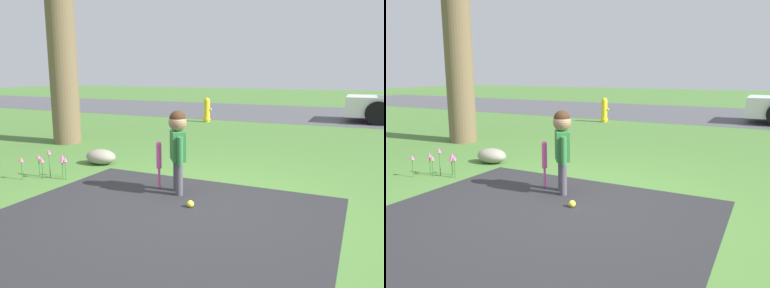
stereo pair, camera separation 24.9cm
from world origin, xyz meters
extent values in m
plane|color=#477533|center=(0.00, 0.00, 0.00)|extent=(60.00, 60.00, 0.00)
cube|color=#4C4C51|center=(0.00, 10.19, 0.00)|extent=(40.00, 6.00, 0.01)
cylinder|color=#4C4751|center=(-0.31, 0.45, 0.20)|extent=(0.09, 0.09, 0.41)
cylinder|color=#4C4751|center=(-0.21, 0.31, 0.20)|extent=(0.09, 0.09, 0.41)
cube|color=#2D7238|center=(-0.26, 0.38, 0.58)|extent=(0.28, 0.31, 0.35)
cylinder|color=#2D7238|center=(-0.36, 0.52, 0.55)|extent=(0.07, 0.07, 0.33)
cylinder|color=#2D7238|center=(-0.16, 0.24, 0.55)|extent=(0.07, 0.07, 0.33)
sphere|color=#997051|center=(-0.26, 0.38, 0.86)|extent=(0.21, 0.21, 0.21)
sphere|color=#382314|center=(-0.26, 0.38, 0.90)|extent=(0.20, 0.20, 0.20)
sphere|color=#E54CA5|center=(-0.57, 0.46, 0.02)|extent=(0.04, 0.04, 0.04)
cylinder|color=#E54CA5|center=(-0.57, 0.46, 0.13)|extent=(0.03, 0.03, 0.26)
cylinder|color=#E54CA5|center=(-0.57, 0.46, 0.41)|extent=(0.06, 0.06, 0.31)
sphere|color=#E54CA5|center=(-0.57, 0.46, 0.57)|extent=(0.06, 0.06, 0.06)
sphere|color=yellow|center=(0.08, 0.00, 0.04)|extent=(0.08, 0.08, 0.08)
cylinder|color=yellow|center=(-2.50, 6.67, 0.32)|extent=(0.17, 0.17, 0.63)
sphere|color=yellow|center=(-2.50, 6.67, 0.63)|extent=(0.16, 0.16, 0.16)
cylinder|color=yellow|center=(-2.50, 6.67, 0.08)|extent=(0.22, 0.22, 0.05)
cylinder|color=yellow|center=(-2.41, 6.67, 0.38)|extent=(0.08, 0.06, 0.06)
cylinder|color=black|center=(2.04, 7.91, 0.33)|extent=(0.66, 0.18, 0.66)
cylinder|color=black|center=(2.03, 9.61, 0.33)|extent=(0.66, 0.18, 0.66)
cylinder|color=brown|center=(-3.84, 2.37, 1.91)|extent=(0.55, 0.55, 3.81)
cylinder|color=#38702D|center=(-2.17, 0.24, 0.17)|extent=(0.01, 0.01, 0.33)
cone|color=#E54C8C|center=(-2.17, 0.24, 0.36)|extent=(0.06, 0.06, 0.06)
cylinder|color=#38702D|center=(-2.37, 0.24, 0.12)|extent=(0.01, 0.01, 0.24)
cone|color=#E54C8C|center=(-2.37, 0.24, 0.27)|extent=(0.06, 0.06, 0.06)
cylinder|color=#38702D|center=(-1.91, 0.26, 0.12)|extent=(0.01, 0.01, 0.25)
cone|color=#E54C8C|center=(-1.91, 0.26, 0.28)|extent=(0.06, 0.06, 0.06)
cylinder|color=#38702D|center=(-2.03, 0.34, 0.13)|extent=(0.01, 0.01, 0.26)
cone|color=#E54C8C|center=(-2.03, 0.34, 0.29)|extent=(0.06, 0.06, 0.06)
cylinder|color=#38702D|center=(-1.95, 0.24, 0.12)|extent=(0.01, 0.01, 0.24)
cone|color=#E54C8C|center=(-1.95, 0.24, 0.27)|extent=(0.06, 0.06, 0.06)
cylinder|color=#38702D|center=(-2.44, 0.01, 0.12)|extent=(0.01, 0.01, 0.25)
cone|color=#E54C8C|center=(-2.44, 0.01, 0.28)|extent=(0.06, 0.06, 0.06)
cylinder|color=#38702D|center=(-2.23, 0.17, 0.12)|extent=(0.01, 0.01, 0.23)
cone|color=#E54C8C|center=(-2.23, 0.17, 0.26)|extent=(0.06, 0.06, 0.06)
ellipsoid|color=gray|center=(-2.04, 1.17, 0.12)|extent=(0.51, 0.35, 0.24)
camera|label=1|loc=(1.70, -3.47, 1.43)|focal=35.00mm
camera|label=2|loc=(1.93, -3.36, 1.43)|focal=35.00mm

